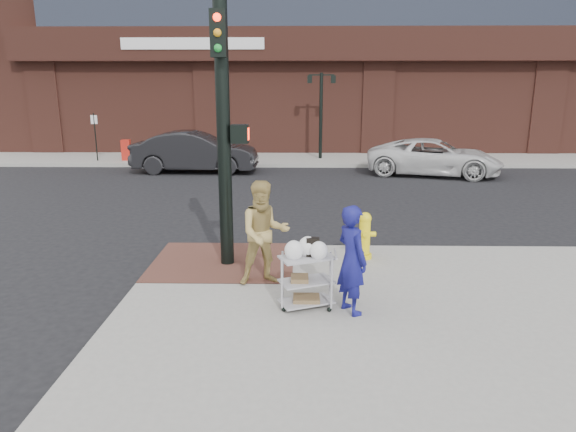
{
  "coord_description": "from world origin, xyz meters",
  "views": [
    {
      "loc": [
        0.87,
        -8.82,
        3.58
      ],
      "look_at": [
        0.71,
        0.3,
        1.25
      ],
      "focal_mm": 32.0,
      "sensor_mm": 36.0,
      "label": 1
    }
  ],
  "objects_px": {
    "lamp_post": "(321,106)",
    "minivan_white": "(434,157)",
    "traffic_signal_pole": "(225,127)",
    "utility_cart": "(307,276)",
    "woman_blue": "(352,260)",
    "fire_hydrant": "(365,235)",
    "sedan_dark": "(195,152)",
    "pedestrian_tan": "(264,233)"
  },
  "relations": [
    {
      "from": "lamp_post",
      "to": "minivan_white",
      "type": "bearing_deg",
      "value": -41.0
    },
    {
      "from": "traffic_signal_pole",
      "to": "utility_cart",
      "type": "height_order",
      "value": "traffic_signal_pole"
    },
    {
      "from": "traffic_signal_pole",
      "to": "utility_cart",
      "type": "relative_size",
      "value": 4.39
    },
    {
      "from": "woman_blue",
      "to": "fire_hydrant",
      "type": "height_order",
      "value": "woman_blue"
    },
    {
      "from": "lamp_post",
      "to": "sedan_dark",
      "type": "height_order",
      "value": "lamp_post"
    },
    {
      "from": "woman_blue",
      "to": "utility_cart",
      "type": "height_order",
      "value": "woman_blue"
    },
    {
      "from": "sedan_dark",
      "to": "traffic_signal_pole",
      "type": "bearing_deg",
      "value": -164.73
    },
    {
      "from": "lamp_post",
      "to": "traffic_signal_pole",
      "type": "height_order",
      "value": "traffic_signal_pole"
    },
    {
      "from": "utility_cart",
      "to": "minivan_white",
      "type": "bearing_deg",
      "value": 67.87
    },
    {
      "from": "lamp_post",
      "to": "fire_hydrant",
      "type": "bearing_deg",
      "value": -89.04
    },
    {
      "from": "traffic_signal_pole",
      "to": "fire_hydrant",
      "type": "bearing_deg",
      "value": 8.18
    },
    {
      "from": "pedestrian_tan",
      "to": "fire_hydrant",
      "type": "distance_m",
      "value": 2.44
    },
    {
      "from": "traffic_signal_pole",
      "to": "minivan_white",
      "type": "xyz_separation_m",
      "value": [
        6.94,
        11.34,
        -2.09
      ]
    },
    {
      "from": "sedan_dark",
      "to": "fire_hydrant",
      "type": "distance_m",
      "value": 12.84
    },
    {
      "from": "woman_blue",
      "to": "minivan_white",
      "type": "height_order",
      "value": "woman_blue"
    },
    {
      "from": "minivan_white",
      "to": "utility_cart",
      "type": "height_order",
      "value": "minivan_white"
    },
    {
      "from": "sedan_dark",
      "to": "utility_cart",
      "type": "height_order",
      "value": "sedan_dark"
    },
    {
      "from": "lamp_post",
      "to": "fire_hydrant",
      "type": "xyz_separation_m",
      "value": [
        0.25,
        -14.84,
        -1.98
      ]
    },
    {
      "from": "pedestrian_tan",
      "to": "traffic_signal_pole",
      "type": "bearing_deg",
      "value": 113.7
    },
    {
      "from": "lamp_post",
      "to": "woman_blue",
      "type": "relative_size",
      "value": 2.34
    },
    {
      "from": "lamp_post",
      "to": "utility_cart",
      "type": "relative_size",
      "value": 3.51
    },
    {
      "from": "pedestrian_tan",
      "to": "minivan_white",
      "type": "bearing_deg",
      "value": 49.57
    },
    {
      "from": "fire_hydrant",
      "to": "sedan_dark",
      "type": "bearing_deg",
      "value": 116.19
    },
    {
      "from": "utility_cart",
      "to": "pedestrian_tan",
      "type": "bearing_deg",
      "value": 125.59
    },
    {
      "from": "woman_blue",
      "to": "fire_hydrant",
      "type": "bearing_deg",
      "value": -41.46
    },
    {
      "from": "woman_blue",
      "to": "fire_hydrant",
      "type": "distance_m",
      "value": 2.65
    },
    {
      "from": "lamp_post",
      "to": "utility_cart",
      "type": "xyz_separation_m",
      "value": [
        -0.97,
        -17.26,
        -1.95
      ]
    },
    {
      "from": "woman_blue",
      "to": "minivan_white",
      "type": "bearing_deg",
      "value": -49.07
    },
    {
      "from": "pedestrian_tan",
      "to": "utility_cart",
      "type": "bearing_deg",
      "value": -68.34
    },
    {
      "from": "woman_blue",
      "to": "sedan_dark",
      "type": "xyz_separation_m",
      "value": [
        -5.13,
        14.09,
        -0.15
      ]
    },
    {
      "from": "lamp_post",
      "to": "pedestrian_tan",
      "type": "relative_size",
      "value": 2.16
    },
    {
      "from": "utility_cart",
      "to": "sedan_dark",
      "type": "bearing_deg",
      "value": 107.7
    },
    {
      "from": "fire_hydrant",
      "to": "minivan_white",
      "type": "bearing_deg",
      "value": 68.93
    },
    {
      "from": "traffic_signal_pole",
      "to": "sedan_dark",
      "type": "bearing_deg",
      "value": 103.87
    },
    {
      "from": "utility_cart",
      "to": "fire_hydrant",
      "type": "relative_size",
      "value": 1.18
    },
    {
      "from": "minivan_white",
      "to": "utility_cart",
      "type": "relative_size",
      "value": 4.66
    },
    {
      "from": "minivan_white",
      "to": "fire_hydrant",
      "type": "height_order",
      "value": "minivan_white"
    },
    {
      "from": "traffic_signal_pole",
      "to": "lamp_post",
      "type": "bearing_deg",
      "value": 80.76
    },
    {
      "from": "minivan_white",
      "to": "lamp_post",
      "type": "bearing_deg",
      "value": 65.12
    },
    {
      "from": "sedan_dark",
      "to": "minivan_white",
      "type": "relative_size",
      "value": 0.98
    },
    {
      "from": "utility_cart",
      "to": "fire_hydrant",
      "type": "distance_m",
      "value": 2.71
    },
    {
      "from": "lamp_post",
      "to": "fire_hydrant",
      "type": "height_order",
      "value": "lamp_post"
    }
  ]
}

